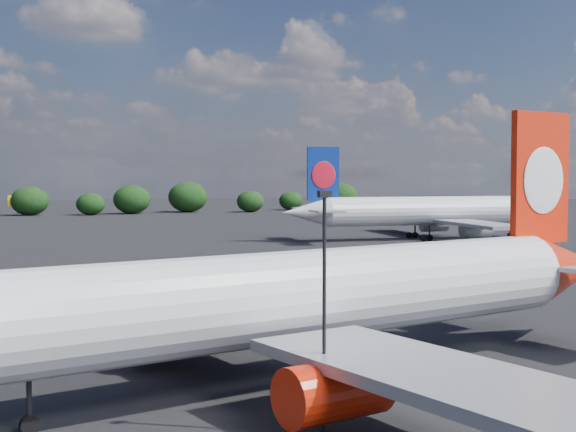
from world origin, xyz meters
name	(u,v)px	position (x,y,z in m)	size (l,w,h in m)	color
ground	(6,266)	(0.00, 60.00, 0.00)	(500.00, 500.00, 0.00)	black
qantas_airliner	(328,295)	(11.53, -3.46, 4.59)	(46.10, 44.03, 15.09)	white
china_southern_airliner	(424,212)	(67.63, 72.81, 4.71)	(47.38, 45.20, 15.47)	white
apron_lamp_post	(324,299)	(7.41, -11.42, 5.83)	(0.55, 0.30, 10.37)	black
billboard_yellow	(18,201)	(12.00, 182.00, 3.87)	(5.00, 0.30, 5.50)	gold
horizon_treeline	(20,202)	(12.49, 181.32, 3.78)	(205.80, 15.56, 8.82)	black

